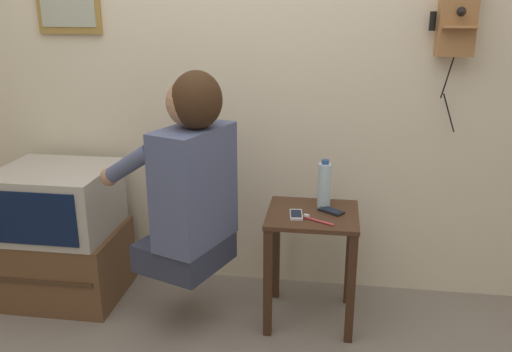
# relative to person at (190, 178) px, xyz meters

# --- Properties ---
(wall_back) EXTENTS (6.80, 0.05, 2.55)m
(wall_back) POSITION_rel_person_xyz_m (0.16, 0.55, 0.48)
(wall_back) COLOR beige
(wall_back) RESTS_ON ground_plane
(side_table) EXTENTS (0.45, 0.41, 0.59)m
(side_table) POSITION_rel_person_xyz_m (0.57, 0.15, -0.36)
(side_table) COLOR #422819
(side_table) RESTS_ON ground_plane
(person) EXTENTS (0.62, 0.57, 0.96)m
(person) POSITION_rel_person_xyz_m (0.00, 0.00, 0.00)
(person) COLOR #2D3347
(person) RESTS_ON ground_plane
(tv_stand) EXTENTS (0.68, 0.52, 0.39)m
(tv_stand) POSITION_rel_person_xyz_m (-0.82, 0.19, -0.60)
(tv_stand) COLOR brown
(tv_stand) RESTS_ON ground_plane
(television) EXTENTS (0.58, 0.52, 0.35)m
(television) POSITION_rel_person_xyz_m (-0.79, 0.19, -0.23)
(television) COLOR #ADA89E
(television) RESTS_ON tv_stand
(wall_phone_antique) EXTENTS (0.21, 0.18, 0.78)m
(wall_phone_antique) POSITION_rel_person_xyz_m (1.22, 0.47, 0.72)
(wall_phone_antique) COLOR #9E6B3D
(cell_phone_held) EXTENTS (0.07, 0.13, 0.01)m
(cell_phone_held) POSITION_rel_person_xyz_m (0.49, 0.10, -0.20)
(cell_phone_held) COLOR silver
(cell_phone_held) RESTS_ON side_table
(cell_phone_spare) EXTENTS (0.14, 0.12, 0.01)m
(cell_phone_spare) POSITION_rel_person_xyz_m (0.66, 0.17, -0.20)
(cell_phone_spare) COLOR black
(cell_phone_spare) RESTS_ON side_table
(water_bottle) EXTENTS (0.07, 0.07, 0.25)m
(water_bottle) POSITION_rel_person_xyz_m (0.62, 0.25, -0.09)
(water_bottle) COLOR silver
(water_bottle) RESTS_ON side_table
(toothbrush) EXTENTS (0.15, 0.09, 0.02)m
(toothbrush) POSITION_rel_person_xyz_m (0.59, 0.05, -0.20)
(toothbrush) COLOR #D83F4C
(toothbrush) RESTS_ON side_table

